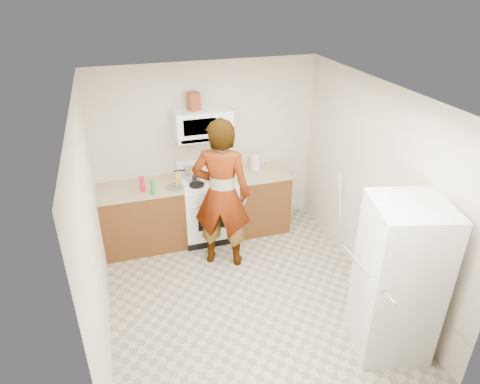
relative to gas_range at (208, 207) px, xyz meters
name	(u,v)px	position (x,y,z in m)	size (l,w,h in m)	color
floor	(245,297)	(0.10, -1.48, -0.49)	(3.60, 3.60, 0.00)	gray
back_wall	(208,149)	(0.10, 0.31, 0.76)	(3.20, 0.02, 2.50)	beige
right_wall	(374,189)	(1.69, -1.48, 0.76)	(0.02, 3.60, 2.50)	beige
cabinet_left	(143,218)	(-0.94, 0.01, -0.04)	(1.12, 0.62, 0.90)	#5C3715
counter_left	(139,189)	(-0.94, 0.01, 0.43)	(1.14, 0.64, 0.04)	tan
cabinet_right	(258,201)	(0.78, 0.01, -0.04)	(0.80, 0.62, 0.90)	#5C3715
counter_right	(259,173)	(0.78, 0.01, 0.43)	(0.82, 0.64, 0.04)	tan
gas_range	(208,207)	(0.00, 0.00, 0.00)	(0.76, 0.65, 1.13)	white
microwave	(203,124)	(0.00, 0.13, 1.21)	(0.76, 0.38, 0.40)	white
person	(222,195)	(0.04, -0.67, 0.53)	(0.74, 0.49, 2.03)	tan
fridge	(398,279)	(1.32, -2.59, 0.36)	(0.70, 0.70, 1.70)	silver
kettle	(256,162)	(0.77, 0.15, 0.54)	(0.16, 0.16, 0.19)	silver
jug	(194,101)	(-0.11, 0.14, 1.53)	(0.14, 0.14, 0.24)	brown
saucepan	(193,172)	(-0.17, 0.10, 0.54)	(0.25, 0.25, 0.14)	silver
tray	(213,179)	(0.07, -0.06, 0.47)	(0.25, 0.16, 0.05)	white
bottle_spray	(142,184)	(-0.90, -0.11, 0.56)	(0.06, 0.06, 0.22)	red
bottle_hot_sauce	(177,179)	(-0.43, -0.05, 0.54)	(0.06, 0.06, 0.17)	orange
bottle_green_cap	(153,188)	(-0.78, -0.23, 0.54)	(0.06, 0.06, 0.18)	#188828
pot_lid	(175,187)	(-0.48, -0.13, 0.46)	(0.26, 0.26, 0.01)	silver
broom	(340,210)	(1.69, -0.83, 0.12)	(0.03, 0.03, 1.20)	white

